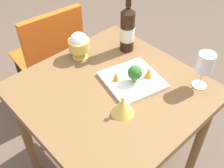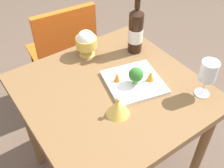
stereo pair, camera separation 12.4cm
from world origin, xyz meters
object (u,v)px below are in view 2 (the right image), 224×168
object	(u,v)px
broccoli_floret	(136,75)
wine_glass	(208,72)
chair_near_window	(65,49)
wine_bottle	(136,30)
carrot_garnish_left	(151,76)
serving_plate	(134,82)
carrot_garnish_right	(117,77)
rice_bowl_lid	(118,107)
rice_bowl	(86,42)

from	to	relation	value
broccoli_floret	wine_glass	bearing A→B (deg)	134.72
chair_near_window	wine_bottle	xyz separation A→B (m)	(-0.18, 0.51, 0.34)
chair_near_window	carrot_garnish_left	xyz separation A→B (m)	(-0.08, 0.75, 0.26)
serving_plate	carrot_garnish_right	size ratio (longest dim) A/B	5.77
serving_plate	rice_bowl_lid	bearing A→B (deg)	32.13
rice_bowl	chair_near_window	bearing A→B (deg)	-96.26
rice_bowl	carrot_garnish_left	distance (m)	0.39
wine_bottle	wine_glass	bearing A→B (deg)	95.31
rice_bowl	rice_bowl_lid	distance (m)	0.45
chair_near_window	rice_bowl	size ratio (longest dim) A/B	6.00
wine_bottle	serving_plate	world-z (taller)	wine_bottle
rice_bowl	carrot_garnish_right	distance (m)	0.28
wine_glass	wine_bottle	bearing A→B (deg)	-84.69
serving_plate	wine_bottle	bearing A→B (deg)	-129.35
rice_bowl	wine_bottle	bearing A→B (deg)	152.00
chair_near_window	wine_glass	xyz separation A→B (m)	(-0.22, 0.95, 0.34)
chair_near_window	wine_glass	world-z (taller)	wine_glass
rice_bowl_lid	broccoli_floret	size ratio (longest dim) A/B	1.17
wine_glass	broccoli_floret	bearing A→B (deg)	-45.28
wine_bottle	carrot_garnish_left	bearing A→B (deg)	67.22
rice_bowl	rice_bowl_lid	bearing A→B (deg)	75.25
chair_near_window	serving_plate	bearing A→B (deg)	-83.21
chair_near_window	rice_bowl	xyz separation A→B (m)	(0.04, 0.39, 0.29)
chair_near_window	serving_plate	size ratio (longest dim) A/B	2.81
chair_near_window	carrot_garnish_right	xyz separation A→B (m)	(0.05, 0.67, 0.26)
wine_bottle	serving_plate	xyz separation A→B (m)	(0.17, 0.20, -0.12)
wine_bottle	wine_glass	size ratio (longest dim) A/B	1.78
carrot_garnish_left	carrot_garnish_right	distance (m)	0.16
carrot_garnish_left	carrot_garnish_right	xyz separation A→B (m)	(0.13, -0.09, -0.00)
rice_bowl_lid	serving_plate	bearing A→B (deg)	-147.87
carrot_garnish_left	serving_plate	bearing A→B (deg)	-31.61
wine_glass	serving_plate	world-z (taller)	wine_glass
wine_bottle	carrot_garnish_right	distance (m)	0.29
serving_plate	broccoli_floret	xyz separation A→B (m)	(0.00, 0.02, 0.06)
wine_glass	carrot_garnish_left	distance (m)	0.25
carrot_garnish_left	broccoli_floret	bearing A→B (deg)	-18.63
broccoli_floret	carrot_garnish_right	xyz separation A→B (m)	(0.06, -0.06, -0.02)
broccoli_floret	carrot_garnish_left	xyz separation A→B (m)	(-0.07, 0.02, -0.02)
carrot_garnish_right	chair_near_window	bearing A→B (deg)	-94.25
chair_near_window	serving_plate	distance (m)	0.75
wine_glass	broccoli_floret	xyz separation A→B (m)	(0.21, -0.21, -0.06)
rice_bowl	broccoli_floret	world-z (taller)	rice_bowl
wine_bottle	rice_bowl_lid	size ratio (longest dim) A/B	3.18
serving_plate	wine_glass	bearing A→B (deg)	131.98
wine_glass	serving_plate	size ratio (longest dim) A/B	0.59
wine_glass	rice_bowl_lid	world-z (taller)	wine_glass
chair_near_window	carrot_garnish_left	bearing A→B (deg)	-78.36
wine_bottle	serving_plate	distance (m)	0.29
rice_bowl	rice_bowl_lid	size ratio (longest dim) A/B	1.42
rice_bowl	carrot_garnish_right	world-z (taller)	rice_bowl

